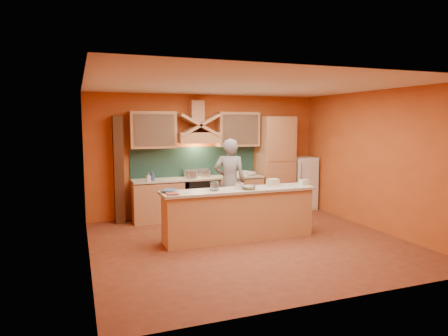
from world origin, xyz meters
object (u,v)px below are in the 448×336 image
object	(u,v)px
stove	(199,198)
kitchen_scale	(239,186)
mixing_bowl	(249,188)
person	(230,182)
fridge	(302,183)

from	to	relation	value
stove	kitchen_scale	distance (m)	2.00
kitchen_scale	mixing_bowl	size ratio (longest dim) A/B	0.50
stove	mixing_bowl	distance (m)	2.10
stove	person	bearing A→B (deg)	-60.80
person	mixing_bowl	world-z (taller)	person
mixing_bowl	fridge	bearing A→B (deg)	40.45
person	kitchen_scale	distance (m)	1.14
person	kitchen_scale	bearing A→B (deg)	101.55
fridge	kitchen_scale	size ratio (longest dim) A/B	9.68
fridge	person	distance (m)	2.41
person	mixing_bowl	size ratio (longest dim) A/B	6.76
fridge	person	world-z (taller)	person
fridge	person	bearing A→B (deg)	-160.59
stove	person	size ratio (longest dim) A/B	0.49
stove	kitchen_scale	size ratio (longest dim) A/B	6.70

